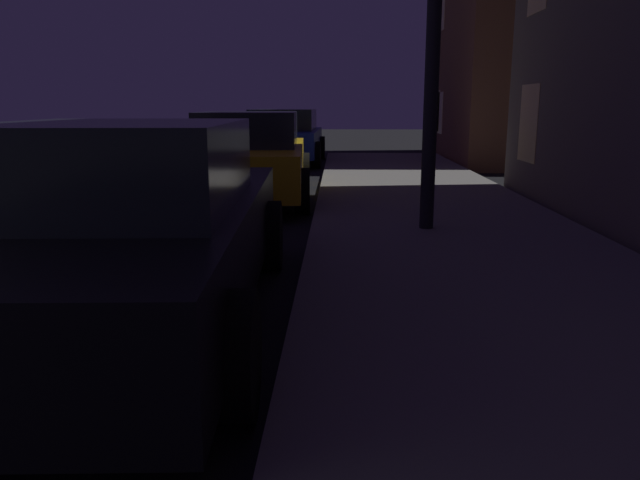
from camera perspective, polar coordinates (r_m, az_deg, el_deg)
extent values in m
cube|color=black|center=(4.51, -17.29, -0.42)|extent=(1.98, 4.62, 0.64)
cube|color=#1E2328|center=(4.23, -18.54, 6.64)|extent=(1.65, 2.19, 0.56)
cylinder|color=black|center=(6.15, -21.56, 0.32)|extent=(0.25, 0.67, 0.66)
cylinder|color=black|center=(5.77, -4.74, 0.41)|extent=(0.25, 0.67, 0.66)
cylinder|color=black|center=(3.09, -8.02, -10.61)|extent=(0.25, 0.67, 0.66)
cube|color=gold|center=(10.24, -6.56, 7.02)|extent=(1.96, 4.67, 0.64)
cube|color=#1E2328|center=(10.24, -6.63, 10.27)|extent=(1.64, 2.39, 0.56)
cylinder|color=black|center=(11.78, -10.16, 6.44)|extent=(0.25, 0.67, 0.66)
cylinder|color=black|center=(11.64, -1.54, 6.56)|extent=(0.25, 0.67, 0.66)
cylinder|color=black|center=(9.00, -12.97, 4.49)|extent=(0.25, 0.67, 0.66)
cylinder|color=black|center=(8.81, -1.68, 4.63)|extent=(0.25, 0.67, 0.66)
cube|color=navy|center=(16.61, -3.38, 9.16)|extent=(1.91, 4.23, 0.64)
cube|color=#1E2328|center=(16.56, -3.41, 11.15)|extent=(1.66, 2.30, 0.56)
cylinder|color=black|center=(18.03, -5.91, 8.61)|extent=(0.23, 0.66, 0.66)
cylinder|color=black|center=(17.85, 0.08, 8.64)|extent=(0.23, 0.66, 0.66)
cylinder|color=black|center=(15.47, -7.34, 7.94)|extent=(0.23, 0.66, 0.66)
cylinder|color=black|center=(15.26, -0.37, 7.98)|extent=(0.23, 0.66, 0.66)
cube|color=#F2D17F|center=(10.27, 19.06, 10.29)|extent=(0.06, 0.90, 1.20)
cube|color=#F2D17F|center=(19.20, 10.97, 11.80)|extent=(0.06, 0.90, 1.20)
cube|color=#F2D17F|center=(19.18, 11.45, 20.42)|extent=(0.06, 0.90, 1.20)
cube|color=#F2D17F|center=(18.62, 11.25, 11.60)|extent=(0.06, 0.90, 1.20)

